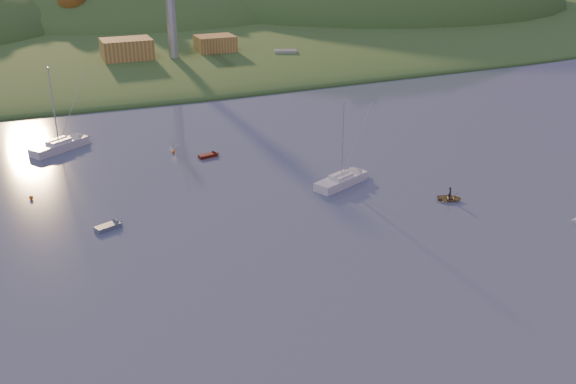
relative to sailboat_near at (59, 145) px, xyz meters
name	(u,v)px	position (x,y,z in m)	size (l,w,h in m)	color
far_shore	(101,11)	(27.09, 158.14, -0.80)	(620.00, 220.00, 1.50)	#315421
shore_slope	(132,39)	(27.09, 93.14, -0.80)	(640.00, 150.00, 7.00)	#315421
hill_center	(138,17)	(37.09, 138.14, -0.80)	(140.00, 120.00, 36.00)	#315421
hill_right	(369,10)	(122.09, 123.14, -0.80)	(150.00, 130.00, 60.00)	#315421
hillside_trees	(120,29)	(27.09, 113.14, -0.80)	(280.00, 50.00, 32.00)	#1C4F1C
wharf	(185,62)	(32.09, 50.14, 0.40)	(42.00, 16.00, 2.40)	slate
shed_west	(127,50)	(19.09, 51.14, 4.00)	(11.00, 8.00, 4.80)	#9E6634
shed_east	(215,44)	(40.09, 52.14, 3.60)	(9.00, 7.00, 4.00)	#9E6634
sailboat_near	(59,145)	(0.00, 0.00, 0.00)	(9.02, 7.25, 12.52)	silver
sailboat_far	(341,180)	(32.84, -28.54, -0.06)	(8.42, 5.46, 11.27)	silver
canoe	(450,198)	(42.99, -38.10, -0.48)	(2.15, 3.01, 0.62)	#968353
paddler	(450,195)	(42.99, -38.10, -0.05)	(0.54, 0.36, 1.49)	black
red_tender	(212,155)	(20.36, -11.41, -0.57)	(3.39, 1.70, 1.10)	#51130B
grey_dinghy	(113,225)	(3.42, -29.72, -0.54)	(3.55, 2.38, 1.24)	slate
work_vessel	(285,58)	(55.25, 44.99, 0.33)	(13.08, 8.21, 3.17)	slate
buoy_1	(31,198)	(-4.77, -17.92, -0.55)	(0.50, 0.50, 0.50)	orange
buoy_2	(173,152)	(15.47, -7.91, -0.55)	(0.50, 0.50, 0.50)	orange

